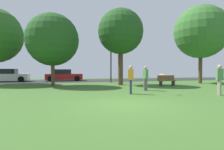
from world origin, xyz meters
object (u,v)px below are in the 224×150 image
at_px(maple_tree_near, 121,32).
at_px(parked_car_red, 64,76).
at_px(person_bystander, 146,77).
at_px(street_lamp_post, 111,62).
at_px(frisbee_disc, 162,75).
at_px(person_catcher, 131,78).
at_px(park_bench, 167,80).
at_px(parked_car_white, 8,76).
at_px(oak_tree_right, 201,32).
at_px(maple_tree_far, 52,40).
at_px(person_thrower, 220,78).

distance_m(maple_tree_near, parked_car_red, 9.80).
bearing_deg(person_bystander, street_lamp_post, -9.54).
xyz_separation_m(person_bystander, frisbee_disc, (0.12, -2.02, 0.23)).
xyz_separation_m(person_catcher, frisbee_disc, (1.69, -0.61, 0.22)).
height_order(person_bystander, frisbee_disc, person_bystander).
bearing_deg(frisbee_disc, street_lamp_post, 94.10).
relative_size(park_bench, street_lamp_post, 0.36).
xyz_separation_m(parked_car_red, park_bench, (8.78, -9.05, -0.18)).
xyz_separation_m(parked_car_white, park_bench, (14.92, -8.90, -0.21)).
bearing_deg(person_bystander, park_bench, -63.38).
bearing_deg(parked_car_white, person_bystander, -44.82).
height_order(frisbee_disc, park_bench, frisbee_disc).
relative_size(oak_tree_right, frisbee_disc, 28.76).
xyz_separation_m(parked_car_white, parked_car_red, (6.13, 0.14, -0.03)).
distance_m(maple_tree_far, person_bystander, 8.56).
xyz_separation_m(person_catcher, street_lamp_post, (0.99, 9.13, 1.32)).
bearing_deg(person_thrower, maple_tree_near, -45.43).
height_order(maple_tree_far, oak_tree_right, oak_tree_right).
distance_m(frisbee_disc, street_lamp_post, 9.83).
bearing_deg(oak_tree_right, park_bench, -160.34).
relative_size(person_thrower, frisbee_disc, 6.27).
height_order(maple_tree_near, person_catcher, maple_tree_near).
bearing_deg(person_thrower, parked_car_red, -39.80).
distance_m(person_catcher, street_lamp_post, 9.28).
relative_size(maple_tree_far, oak_tree_right, 0.79).
height_order(person_bystander, park_bench, person_bystander).
xyz_separation_m(person_thrower, parked_car_white, (-14.79, 14.74, -0.28)).
height_order(person_thrower, parked_car_red, person_thrower).
bearing_deg(street_lamp_post, oak_tree_right, -20.83).
distance_m(maple_tree_near, oak_tree_right, 8.45).
height_order(parked_car_red, street_lamp_post, street_lamp_post).
bearing_deg(person_bystander, person_thrower, -148.96).
bearing_deg(maple_tree_far, street_lamp_post, 26.32).
xyz_separation_m(maple_tree_near, frisbee_disc, (0.55, -6.60, -3.70)).
relative_size(maple_tree_far, person_thrower, 3.60).
relative_size(maple_tree_far, frisbee_disc, 22.58).
xyz_separation_m(oak_tree_right, person_catcher, (-9.58, -5.86, -4.27)).
bearing_deg(parked_car_white, frisbee_disc, -49.11).
distance_m(maple_tree_far, person_thrower, 12.72).
bearing_deg(person_thrower, person_bystander, -25.16).
xyz_separation_m(parked_car_red, street_lamp_post, (5.00, -4.06, 1.61)).
xyz_separation_m(maple_tree_far, parked_car_white, (-5.33, 6.79, -3.27)).
bearing_deg(person_bystander, frisbee_disc, 169.63).
bearing_deg(parked_car_white, street_lamp_post, -19.39).
relative_size(frisbee_disc, park_bench, 0.17).
bearing_deg(oak_tree_right, maple_tree_far, 178.42).
bearing_deg(street_lamp_post, park_bench, -52.79).
bearing_deg(oak_tree_right, person_thrower, -123.12).
bearing_deg(maple_tree_near, person_catcher, -100.81).
relative_size(person_bystander, parked_car_red, 0.38).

